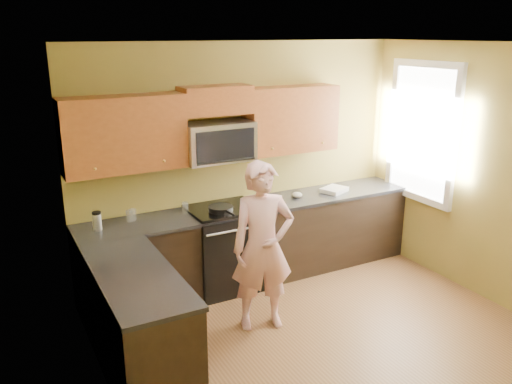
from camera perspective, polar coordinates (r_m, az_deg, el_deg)
floor at (r=5.07m, az=9.36°, el=-16.69°), size 4.00×4.00×0.00m
ceiling at (r=4.23m, az=11.16°, el=15.46°), size 4.00×4.00×0.00m
wall_back at (r=6.09m, az=-1.45°, el=3.30°), size 4.00×0.00×4.00m
wall_left at (r=3.65m, az=-15.60°, el=-6.90°), size 0.00×4.00×4.00m
wall_right at (r=5.88m, az=25.74°, el=1.09°), size 0.00×4.00×4.00m
cabinet_back_run at (r=6.12m, az=-0.11°, el=-5.59°), size 4.00×0.60×0.88m
cabinet_left_run at (r=4.65m, az=-12.72°, el=-13.87°), size 0.60×1.60×0.88m
countertop_back at (r=5.95m, az=-0.07°, el=-1.53°), size 4.00×0.62×0.04m
countertop_left at (r=4.43m, az=-12.98°, el=-8.72°), size 0.62×1.60×0.04m
stove at (r=5.93m, az=-3.44°, el=-6.05°), size 0.76×0.65×0.95m
microwave at (r=5.73m, az=-4.13°, el=3.41°), size 0.76×0.40×0.42m
upper_cab_left at (r=5.45m, az=-13.83°, el=2.24°), size 1.22×0.33×0.75m
upper_cab_right at (r=6.19m, az=3.72°, el=4.44°), size 1.12×0.33×0.75m
upper_cab_over_mw at (r=5.64m, az=-4.42°, el=9.91°), size 0.76×0.33×0.30m
window at (r=6.55m, az=17.60°, el=6.17°), size 0.06×1.06×1.66m
woman at (r=5.03m, az=0.74°, el=-5.97°), size 0.69×0.54×1.66m
frying_pan at (r=5.64m, az=-3.84°, el=-2.09°), size 0.31×0.49×0.06m
butter_tub at (r=5.91m, az=-0.49°, el=-1.46°), size 0.15×0.15×0.09m
toast_slice at (r=5.99m, az=2.52°, el=-1.15°), size 0.13×0.13×0.01m
napkin_a at (r=5.78m, az=0.18°, el=-1.58°), size 0.14×0.15×0.06m
napkin_b at (r=6.19m, az=4.48°, el=-0.32°), size 0.16×0.17×0.07m
dish_towel at (r=6.48m, az=8.47°, el=0.24°), size 0.37×0.33×0.05m
travel_mug at (r=5.42m, az=-16.76°, el=-3.97°), size 0.09×0.09×0.19m
glass_a at (r=5.58m, az=-13.20°, el=-2.41°), size 0.07×0.07×0.12m
glass_b at (r=5.55m, az=-13.56°, el=-2.55°), size 0.08×0.08×0.12m
glass_c at (r=5.70m, az=-7.69°, el=-1.70°), size 0.08×0.08×0.12m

